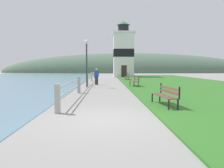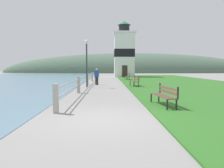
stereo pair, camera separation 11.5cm
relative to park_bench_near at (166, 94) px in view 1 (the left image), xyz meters
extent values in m
plane|color=gray|center=(-2.62, -2.20, -0.54)|extent=(160.00, 160.00, 0.00)
cube|color=#2D6623|center=(5.17, 13.06, -0.51)|extent=(12.00, 45.76, 0.06)
cube|color=#A8A399|center=(-4.31, -1.20, 0.00)|extent=(0.18, 0.18, 1.08)
cube|color=#A8A399|center=(-4.31, 5.04, 0.00)|extent=(0.18, 0.18, 1.08)
cube|color=#A8A399|center=(-4.31, 11.27, 0.00)|extent=(0.18, 0.18, 1.08)
cube|color=#A8A399|center=(-4.31, 17.50, 0.00)|extent=(0.18, 0.18, 1.08)
cube|color=#A8A399|center=(-4.31, 23.73, 0.00)|extent=(0.18, 0.18, 1.08)
cylinder|color=#B2B2B7|center=(-4.31, 11.27, 0.38)|extent=(0.06, 24.93, 0.06)
cylinder|color=#B2B2B7|center=(-4.31, 11.27, 0.00)|extent=(0.06, 24.93, 0.06)
cube|color=brown|center=(-0.24, -0.03, -0.07)|extent=(0.35, 1.97, 0.04)
cube|color=brown|center=(-0.09, -0.01, -0.07)|extent=(0.35, 1.97, 0.04)
cube|color=brown|center=(0.06, 0.01, -0.07)|extent=(0.35, 1.97, 0.04)
cube|color=brown|center=(0.14, 0.02, 0.25)|extent=(0.29, 1.96, 0.11)
cube|color=brown|center=(0.14, 0.02, 0.09)|extent=(0.29, 1.96, 0.11)
cube|color=black|center=(-0.16, -0.99, -0.32)|extent=(0.06, 0.06, 0.45)
cube|color=black|center=(-0.39, 0.92, -0.32)|extent=(0.06, 0.06, 0.45)
cube|color=black|center=(0.21, -0.94, -0.32)|extent=(0.06, 0.06, 0.45)
cube|color=black|center=(-0.02, 0.96, -0.32)|extent=(0.06, 0.06, 0.45)
cube|color=black|center=(0.26, -0.94, 0.15)|extent=(0.06, 0.06, 0.49)
cube|color=black|center=(0.03, 0.97, 0.15)|extent=(0.06, 0.06, 0.49)
cube|color=brown|center=(-0.29, 9.55, -0.07)|extent=(0.26, 1.67, 0.04)
cube|color=brown|center=(-0.15, 9.57, -0.07)|extent=(0.26, 1.67, 0.04)
cube|color=brown|center=(0.00, 9.58, -0.07)|extent=(0.26, 1.67, 0.04)
cube|color=brown|center=(0.09, 9.59, 0.25)|extent=(0.20, 1.67, 0.11)
cube|color=brown|center=(0.09, 9.59, 0.09)|extent=(0.20, 1.67, 0.11)
cube|color=black|center=(-0.26, 8.74, -0.32)|extent=(0.05, 0.05, 0.45)
cube|color=black|center=(-0.40, 10.36, -0.32)|extent=(0.05, 0.05, 0.45)
cube|color=black|center=(0.11, 8.78, -0.32)|extent=(0.05, 0.05, 0.45)
cube|color=black|center=(-0.03, 10.39, -0.32)|extent=(0.05, 0.05, 0.45)
cube|color=black|center=(0.16, 8.78, 0.15)|extent=(0.05, 0.05, 0.49)
cube|color=black|center=(0.02, 10.39, 0.15)|extent=(0.05, 0.05, 0.49)
cube|color=brown|center=(-0.04, 19.43, -0.07)|extent=(0.16, 1.88, 0.04)
cube|color=brown|center=(0.11, 19.44, -0.07)|extent=(0.16, 1.88, 0.04)
cube|color=brown|center=(0.26, 19.44, -0.07)|extent=(0.16, 1.88, 0.04)
cube|color=brown|center=(0.34, 19.44, 0.25)|extent=(0.10, 1.87, 0.11)
cube|color=brown|center=(0.34, 19.44, 0.09)|extent=(0.10, 1.87, 0.11)
cube|color=black|center=(-0.05, 18.52, -0.32)|extent=(0.05, 0.05, 0.45)
cube|color=black|center=(-0.10, 20.34, -0.32)|extent=(0.05, 0.05, 0.45)
cube|color=black|center=(0.32, 18.53, -0.32)|extent=(0.05, 0.05, 0.45)
cube|color=black|center=(0.27, 20.35, -0.32)|extent=(0.05, 0.05, 0.45)
cube|color=black|center=(0.37, 18.53, 0.15)|extent=(0.05, 0.05, 0.49)
cube|color=black|center=(0.32, 20.36, 0.15)|extent=(0.05, 0.05, 0.49)
cube|color=white|center=(0.41, 28.84, 3.16)|extent=(3.35, 3.35, 7.40)
cube|color=black|center=(0.41, 28.84, 3.53)|extent=(3.39, 3.39, 1.33)
cube|color=white|center=(0.41, 28.84, 6.99)|extent=(3.85, 3.85, 0.25)
cylinder|color=black|center=(0.41, 28.84, 7.73)|extent=(1.84, 1.84, 1.23)
cone|color=#23703D|center=(0.41, 28.84, 8.69)|extent=(2.30, 2.30, 0.68)
cube|color=#332823|center=(0.41, 27.15, 0.46)|extent=(0.90, 0.06, 2.00)
cylinder|color=#28282D|center=(-3.54, 11.71, -0.15)|extent=(0.14, 0.14, 0.77)
cylinder|color=#28282D|center=(-3.39, 11.63, -0.15)|extent=(0.14, 0.14, 0.77)
cube|color=#1E4C99|center=(-3.46, 11.67, 0.52)|extent=(0.44, 0.36, 0.58)
sphere|color=tan|center=(-3.46, 11.67, 0.94)|extent=(0.21, 0.21, 0.21)
cylinder|color=#333338|center=(-4.16, 9.15, 1.26)|extent=(0.12, 0.12, 3.60)
sphere|color=white|center=(-4.16, 9.15, 3.24)|extent=(0.36, 0.36, 0.36)
ellipsoid|color=#4C6651|center=(5.38, 58.31, -0.54)|extent=(80.00, 16.00, 12.00)
camera|label=1|loc=(-2.53, -9.13, 1.14)|focal=35.00mm
camera|label=2|loc=(-2.41, -9.13, 1.14)|focal=35.00mm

